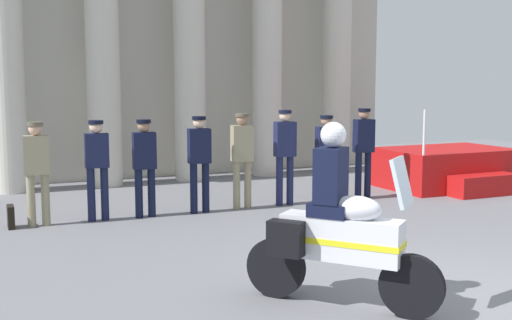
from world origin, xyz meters
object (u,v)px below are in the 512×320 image
officer_in_row_0 (37,165)px  officer_in_row_6 (326,151)px  officer_in_row_1 (97,162)px  officer_in_row_2 (145,160)px  reviewing_stand (448,169)px  briefcase_on_ground (11,217)px  officer_in_row_5 (285,149)px  motorcycle_with_rider (335,230)px  officer_in_row_3 (199,156)px  officer_in_row_7 (364,145)px  officer_in_row_4 (242,153)px

officer_in_row_0 → officer_in_row_6: (5.21, -0.14, -0.00)m
officer_in_row_1 → officer_in_row_6: (4.27, -0.14, -0.01)m
officer_in_row_6 → officer_in_row_2: bearing=3.5°
reviewing_stand → briefcase_on_ground: bearing=-178.8°
reviewing_stand → officer_in_row_6: bearing=-173.9°
briefcase_on_ground → officer_in_row_5: bearing=-1.4°
reviewing_stand → officer_in_row_0: reviewing_stand is taller
officer_in_row_1 → officer_in_row_2: (0.78, -0.05, -0.01)m
officer_in_row_1 → motorcycle_with_rider: 5.27m
officer_in_row_3 → officer_in_row_7: size_ratio=0.96×
officer_in_row_2 → motorcycle_with_rider: 5.06m
officer_in_row_0 → officer_in_row_5: 4.36m
officer_in_row_7 → briefcase_on_ground: size_ratio=4.92×
officer_in_row_1 → officer_in_row_5: bearing=-176.5°
officer_in_row_2 → reviewing_stand: bearing=-172.8°
officer_in_row_1 → officer_in_row_0: bearing=5.0°
officer_in_row_6 → officer_in_row_0: bearing=3.5°
officer_in_row_1 → officer_in_row_7: officer_in_row_7 is taller
officer_in_row_1 → officer_in_row_7: bearing=-175.8°
officer_in_row_4 → officer_in_row_5: 0.84m
officer_in_row_1 → officer_in_row_5: 3.42m
officer_in_row_2 → officer_in_row_3: 0.96m
briefcase_on_ground → officer_in_row_0: bearing=-4.3°
officer_in_row_3 → officer_in_row_4: bearing=-171.2°
officer_in_row_1 → briefcase_on_ground: bearing=3.7°
officer_in_row_3 → officer_in_row_7: (3.42, 0.03, 0.04)m
officer_in_row_4 → motorcycle_with_rider: size_ratio=0.91×
officer_in_row_2 → briefcase_on_ground: 2.29m
reviewing_stand → briefcase_on_ground: 8.92m
officer_in_row_7 → briefcase_on_ground: officer_in_row_7 is taller
officer_in_row_0 → officer_in_row_5: officer_in_row_5 is taller
officer_in_row_2 → motorcycle_with_rider: size_ratio=0.88×
reviewing_stand → officer_in_row_6: 3.35m
officer_in_row_6 → briefcase_on_ground: officer_in_row_6 is taller
officer_in_row_1 → officer_in_row_3: bearing=-178.2°
reviewing_stand → officer_in_row_5: size_ratio=1.54×
officer_in_row_6 → officer_in_row_5: bearing=1.6°
officer_in_row_7 → motorcycle_with_rider: 6.22m
officer_in_row_5 → officer_in_row_6: bearing=-178.4°
officer_in_row_0 → motorcycle_with_rider: size_ratio=0.88×
officer_in_row_6 → briefcase_on_ground: (-5.63, 0.17, -0.80)m
officer_in_row_1 → officer_in_row_2: officer_in_row_1 is taller
officer_in_row_0 → officer_in_row_1: size_ratio=1.00×
officer_in_row_4 → officer_in_row_5: (0.84, -0.05, 0.03)m
officer_in_row_0 → officer_in_row_4: (3.52, -0.04, 0.04)m
officer_in_row_0 → officer_in_row_5: bearing=-176.2°
reviewing_stand → officer_in_row_7: (-2.39, -0.28, 0.64)m
officer_in_row_0 → officer_in_row_6: officer_in_row_0 is taller
officer_in_row_1 → officer_in_row_2: bearing=-178.8°
officer_in_row_3 → officer_in_row_5: officer_in_row_5 is taller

